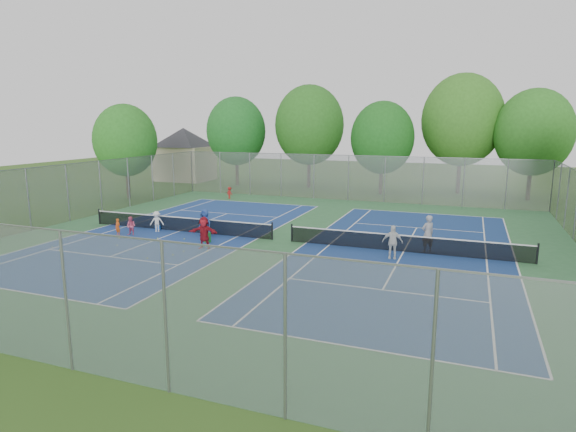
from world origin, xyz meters
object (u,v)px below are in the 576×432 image
object	(u,v)px
net_left	(179,224)
instructor	(428,234)
ball_hopper	(207,238)
ball_crate	(158,227)
net_right	(404,244)

from	to	relation	value
net_left	instructor	world-z (taller)	instructor
ball_hopper	instructor	bearing A→B (deg)	10.94
ball_crate	instructor	size ratio (longest dim) A/B	0.17
net_right	instructor	bearing A→B (deg)	19.92
net_right	instructor	size ratio (longest dim) A/B	6.39
ball_hopper	instructor	size ratio (longest dim) A/B	0.29
ball_crate	ball_hopper	world-z (taller)	ball_hopper
net_left	ball_hopper	bearing A→B (deg)	-31.39
net_right	ball_hopper	size ratio (longest dim) A/B	21.82
ball_hopper	net_right	bearing A→B (deg)	9.94
ball_crate	ball_hopper	size ratio (longest dim) A/B	0.58
ball_crate	instructor	distance (m)	16.81
net_right	instructor	xyz separation A→B (m)	(1.16, 0.42, 0.55)
net_left	ball_crate	xyz separation A→B (m)	(-1.62, 0.02, -0.31)
net_left	net_right	world-z (taller)	same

